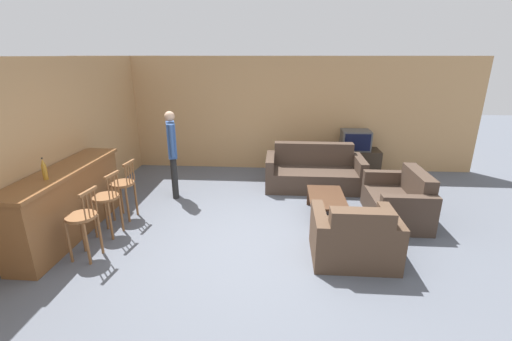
# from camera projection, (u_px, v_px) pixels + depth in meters

# --- Properties ---
(ground_plane) EXTENTS (24.00, 24.00, 0.00)m
(ground_plane) POSITION_uv_depth(u_px,v_px,m) (262.00, 243.00, 5.01)
(ground_plane) COLOR #565B66
(wall_back) EXTENTS (9.40, 0.08, 2.60)m
(wall_back) POSITION_uv_depth(u_px,v_px,m) (271.00, 114.00, 7.97)
(wall_back) COLOR tan
(wall_back) RESTS_ON ground_plane
(wall_left) EXTENTS (0.08, 8.58, 2.60)m
(wall_left) POSITION_uv_depth(u_px,v_px,m) (83.00, 134.00, 6.03)
(wall_left) COLOR tan
(wall_left) RESTS_ON ground_plane
(bar_counter) EXTENTS (0.55, 2.37, 1.05)m
(bar_counter) POSITION_uv_depth(u_px,v_px,m) (68.00, 202.00, 5.10)
(bar_counter) COLOR brown
(bar_counter) RESTS_ON ground_plane
(bar_chair_near) EXTENTS (0.43, 0.43, 1.00)m
(bar_chair_near) POSITION_uv_depth(u_px,v_px,m) (83.00, 222.00, 4.48)
(bar_chair_near) COLOR brown
(bar_chair_near) RESTS_ON ground_plane
(bar_chair_mid) EXTENTS (0.44, 0.44, 1.00)m
(bar_chair_mid) POSITION_uv_depth(u_px,v_px,m) (107.00, 202.00, 5.09)
(bar_chair_mid) COLOR brown
(bar_chair_mid) RESTS_ON ground_plane
(bar_chair_far) EXTENTS (0.42, 0.42, 1.00)m
(bar_chair_far) POSITION_uv_depth(u_px,v_px,m) (123.00, 188.00, 5.63)
(bar_chair_far) COLOR brown
(bar_chair_far) RESTS_ON ground_plane
(couch_far) EXTENTS (1.96, 0.91, 0.88)m
(couch_far) POSITION_uv_depth(u_px,v_px,m) (314.00, 173.00, 7.06)
(couch_far) COLOR #423328
(couch_far) RESTS_ON ground_plane
(armchair_near) EXTENTS (1.09, 0.87, 0.85)m
(armchair_near) POSITION_uv_depth(u_px,v_px,m) (354.00, 239.00, 4.52)
(armchair_near) COLOR #4C3828
(armchair_near) RESTS_ON ground_plane
(loveseat_right) EXTENTS (0.84, 1.30, 0.84)m
(loveseat_right) POSITION_uv_depth(u_px,v_px,m) (399.00, 202.00, 5.68)
(loveseat_right) COLOR #423328
(loveseat_right) RESTS_ON ground_plane
(coffee_table) EXTENTS (0.59, 1.03, 0.37)m
(coffee_table) POSITION_uv_depth(u_px,v_px,m) (327.00, 199.00, 5.73)
(coffee_table) COLOR #472D1E
(coffee_table) RESTS_ON ground_plane
(tv_unit) EXTENTS (1.12, 0.54, 0.59)m
(tv_unit) POSITION_uv_depth(u_px,v_px,m) (353.00, 162.00, 7.81)
(tv_unit) COLOR #2D2319
(tv_unit) RESTS_ON ground_plane
(tv) EXTENTS (0.62, 0.48, 0.44)m
(tv) POSITION_uv_depth(u_px,v_px,m) (355.00, 140.00, 7.64)
(tv) COLOR #4C4C4C
(tv) RESTS_ON tv_unit
(bottle) EXTENTS (0.06, 0.06, 0.30)m
(bottle) POSITION_uv_depth(u_px,v_px,m) (44.00, 170.00, 4.50)
(bottle) COLOR #B27A23
(bottle) RESTS_ON bar_counter
(person_by_window) EXTENTS (0.27, 0.47, 1.66)m
(person_by_window) POSITION_uv_depth(u_px,v_px,m) (172.00, 149.00, 6.35)
(person_by_window) COLOR black
(person_by_window) RESTS_ON ground_plane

